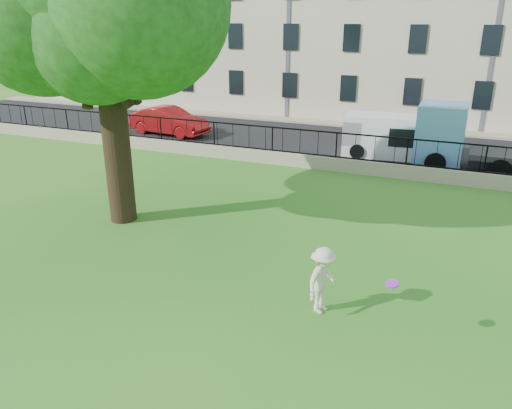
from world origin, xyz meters
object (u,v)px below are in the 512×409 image
at_px(frisbee, 392,284).
at_px(blue_truck, 499,141).
at_px(man, 323,280).
at_px(white_van, 394,136).
at_px(red_sedan, 169,121).

bearing_deg(frisbee, blue_truck, 80.40).
bearing_deg(man, white_van, 17.67).
relative_size(man, red_sedan, 0.34).
distance_m(man, red_sedan, 19.66).
distance_m(white_van, blue_truck, 4.63).
bearing_deg(blue_truck, red_sedan, 177.87).
distance_m(frisbee, blue_truck, 14.49).
height_order(man, red_sedan, man).
height_order(red_sedan, white_van, white_van).
xyz_separation_m(man, blue_truck, (4.00, 13.61, 0.61)).
distance_m(man, white_van, 14.62).
bearing_deg(frisbee, white_van, 97.76).
bearing_deg(white_van, red_sedan, 175.29).
distance_m(man, frisbee, 1.83).
bearing_deg(man, blue_truck, -0.67).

